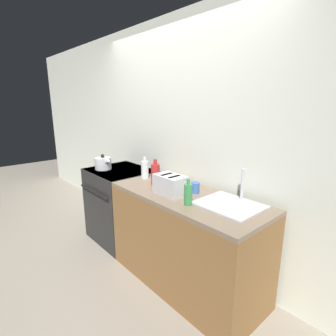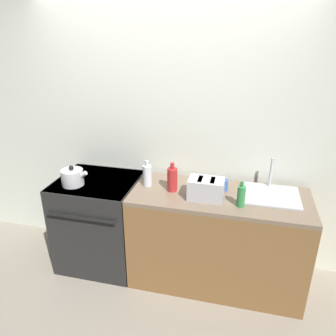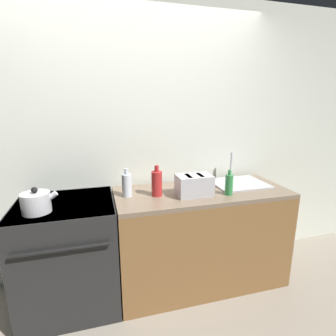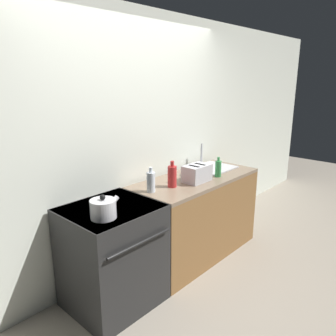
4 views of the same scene
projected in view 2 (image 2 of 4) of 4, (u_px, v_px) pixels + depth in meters
ground_plane at (150, 292)px, 3.00m from camera, size 12.00×12.00×0.00m
wall_back at (169, 133)px, 3.14m from camera, size 8.00×0.05×2.60m
stove at (100, 221)px, 3.25m from camera, size 0.76×0.71×0.91m
counter_block at (217, 239)px, 2.99m from camera, size 1.54×0.65×0.91m
kettle at (73, 177)px, 2.96m from camera, size 0.25×0.20×0.19m
toaster at (206, 189)px, 2.72m from camera, size 0.29×0.19×0.17m
sink_tray at (270, 194)px, 2.79m from camera, size 0.49×0.42×0.28m
bottle_green at (241, 196)px, 2.59m from camera, size 0.07×0.07×0.22m
bottle_red at (172, 179)px, 2.84m from camera, size 0.09×0.09×0.26m
bottle_clear at (147, 175)px, 2.94m from camera, size 0.08×0.08×0.24m
cup_blue at (223, 185)px, 2.87m from camera, size 0.08×0.08×0.10m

